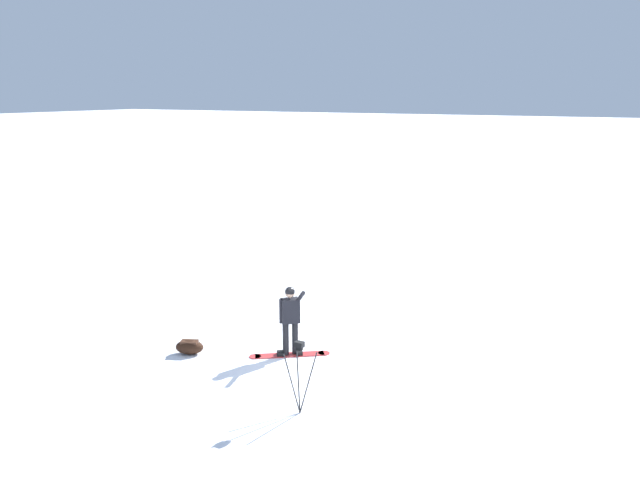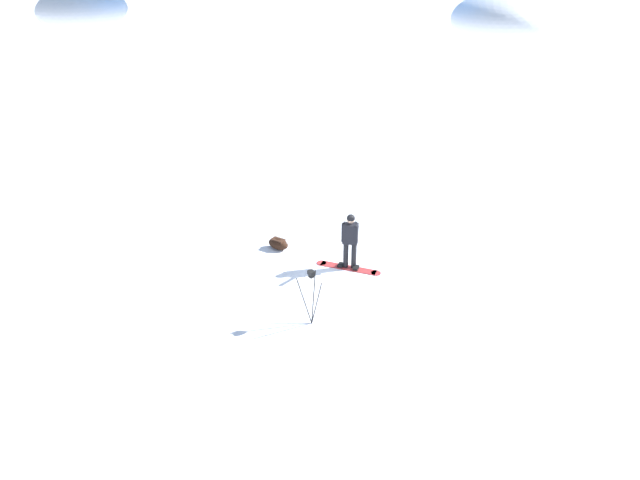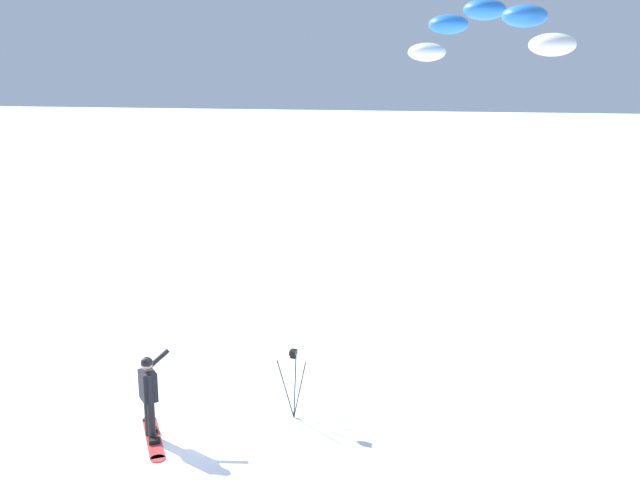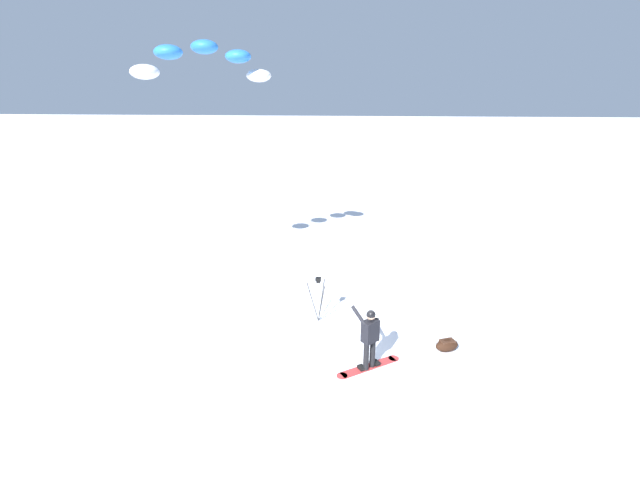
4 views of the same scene
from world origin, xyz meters
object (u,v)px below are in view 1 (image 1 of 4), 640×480
(snowboard, at_px, (290,354))
(camera_tripod, at_px, (299,363))
(gear_bag_large, at_px, (190,347))
(snowboarder, at_px, (290,314))

(snowboard, bearing_deg, camera_tripod, 35.00)
(camera_tripod, bearing_deg, gear_bag_large, -108.55)
(snowboarder, height_order, gear_bag_large, snowboarder)
(gear_bag_large, bearing_deg, snowboarder, 117.19)
(gear_bag_large, xyz_separation_m, camera_tripod, (1.21, 3.61, 0.83))
(snowboarder, distance_m, gear_bag_large, 2.44)
(snowboard, relative_size, camera_tripod, 1.09)
(snowboarder, xyz_separation_m, snowboard, (0.04, -0.00, -0.95))
(snowboard, distance_m, gear_bag_large, 2.29)
(gear_bag_large, bearing_deg, camera_tripod, 71.45)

